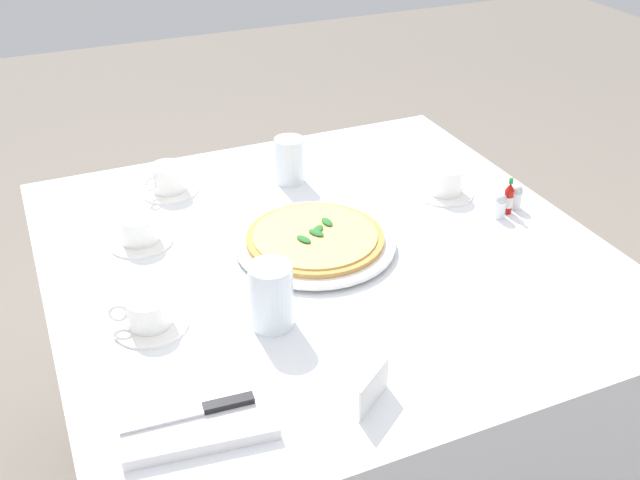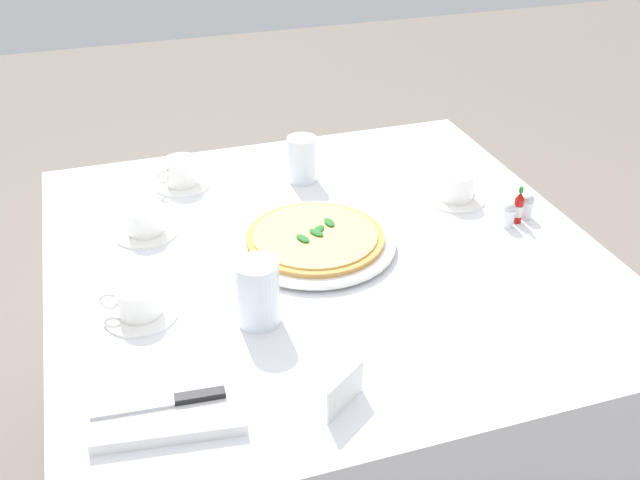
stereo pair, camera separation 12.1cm
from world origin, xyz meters
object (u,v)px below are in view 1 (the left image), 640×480
Objects in this scene: water_glass_far_left at (271,299)px; salt_shaker at (500,207)px; menu_card at (374,389)px; coffee_cup_far_right at (445,182)px; coffee_cup_near_right at (149,314)px; hot_sauce_bottle at (509,199)px; dinner_knife at (194,411)px; pizza at (315,237)px; water_glass_back_corner at (289,163)px; coffee_cup_near_left at (139,231)px; coffee_cup_center_back at (168,180)px; pepper_shaker at (516,198)px; pizza_plate at (315,243)px; napkin_folded at (197,418)px.

salt_shaker is at bearing -165.01° from water_glass_far_left.
coffee_cup_far_right is at bearing 14.12° from menu_card.
menu_card is (0.50, 0.40, 0.00)m from salt_shaker.
hot_sauce_bottle reaches higher than coffee_cup_near_right.
water_glass_far_left is 0.60m from salt_shaker.
coffee_cup_far_right is at bearing -141.96° from dinner_knife.
dinner_knife is (0.35, 0.37, -0.00)m from pizza.
water_glass_back_corner is 0.49m from salt_shaker.
coffee_cup_near_left is 1.01× the size of coffee_cup_center_back.
water_glass_back_corner is at bearing -38.02° from pepper_shaker.
coffee_cup_near_left is at bearing -26.84° from pizza_plate.
menu_card is at bearing 169.89° from dinner_knife.
hot_sauce_bottle is at bearing 149.21° from coffee_cup_center_back.
pizza is at bearing -124.24° from pizza_plate.
dinner_knife is at bearing 92.39° from coffee_cup_near_right.
water_glass_back_corner is 1.92× the size of pepper_shaker.
menu_card is at bearing 49.72° from coffee_cup_far_right.
hot_sauce_bottle reaches higher than coffee_cup_center_back.
hot_sauce_bottle reaches higher than salt_shaker.
hot_sauce_bottle reaches higher than pizza.
pizza is 0.41m from coffee_cup_center_back.
coffee_cup_near_right is 0.50m from coffee_cup_center_back.
water_glass_far_left reaches higher than coffee_cup_far_right.
pepper_shaker is at bearing 166.77° from coffee_cup_near_left.
pizza is at bearing -4.40° from hot_sauce_bottle.
pepper_shaker is at bearing 177.09° from pizza.
coffee_cup_near_left reaches higher than dinner_knife.
napkin_folded is (-0.01, 0.25, -0.02)m from coffee_cup_near_right.
menu_card reaches higher than napkin_folded.
pizza_plate is 4.27× the size of menu_card.
coffee_cup_near_right is (0.36, 0.12, 0.01)m from pizza_plate.
water_glass_back_corner is at bearing -116.97° from dinner_knife.
hot_sauce_bottle is at bearing 175.62° from pizza_plate.
coffee_cup_center_back is 0.55m from water_glass_far_left.
dinner_knife is at bearing 46.94° from pizza.
pizza is 2.10× the size of coffee_cup_near_left.
napkin_folded is at bearing 93.02° from coffee_cup_near_right.
pizza_plate is 0.44m from hot_sauce_bottle.
water_glass_back_corner reaches higher than pizza_plate.
salt_shaker is (-0.77, -0.08, -0.00)m from coffee_cup_near_right.
hot_sauce_bottle is at bearing 1.79° from menu_card.
coffee_cup_far_right is at bearing -69.76° from salt_shaker.
pizza_plate is 0.51m from napkin_folded.
menu_card is at bearing 77.97° from pizza.
water_glass_back_corner reaches higher than salt_shaker.
water_glass_far_left is 1.44× the size of hot_sauce_bottle.
pizza_plate is 1.37× the size of napkin_folded.
coffee_cup_center_back is (-0.15, -0.47, 0.00)m from coffee_cup_near_right.
pizza_plate is 0.37m from coffee_cup_far_right.
dinner_knife is at bearing 2.94° from napkin_folded.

